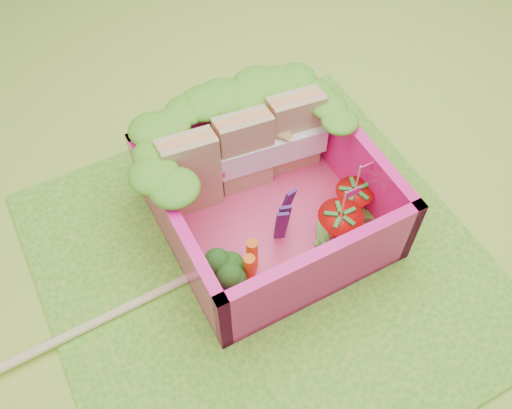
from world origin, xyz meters
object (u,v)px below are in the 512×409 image
object	(u,v)px
broccoli	(228,267)
chopsticks	(103,319)
strawberry_right	(352,202)
bento_box	(269,197)
sandwich_stack	(245,152)
strawberry_left	(338,228)

from	to	relation	value
broccoli	chopsticks	world-z (taller)	broccoli
strawberry_right	chopsticks	bearing A→B (deg)	177.86
bento_box	broccoli	size ratio (longest dim) A/B	4.02
chopsticks	broccoli	bearing A→B (deg)	-10.24
sandwich_stack	broccoli	xyz separation A→B (m)	(-0.44, -0.63, -0.13)
chopsticks	bento_box	bearing A→B (deg)	7.68
sandwich_stack	broccoli	distance (m)	0.78
sandwich_stack	bento_box	bearing A→B (deg)	-90.94
strawberry_left	chopsticks	world-z (taller)	strawberry_left
chopsticks	strawberry_left	bearing A→B (deg)	-7.58
strawberry_right	strawberry_left	bearing A→B (deg)	-145.51
broccoli	sandwich_stack	bearing A→B (deg)	55.10
sandwich_stack	strawberry_right	world-z (taller)	sandwich_stack
bento_box	sandwich_stack	xyz separation A→B (m)	(0.01, 0.33, 0.07)
sandwich_stack	strawberry_left	world-z (taller)	sandwich_stack
bento_box	chopsticks	bearing A→B (deg)	-172.32
bento_box	broccoli	bearing A→B (deg)	-145.57
bento_box	broccoli	xyz separation A→B (m)	(-0.43, -0.30, -0.06)
bento_box	strawberry_right	world-z (taller)	bento_box
sandwich_stack	chopsticks	distance (m)	1.34
strawberry_left	strawberry_right	distance (m)	0.24
broccoli	strawberry_right	xyz separation A→B (m)	(0.92, 0.07, -0.04)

